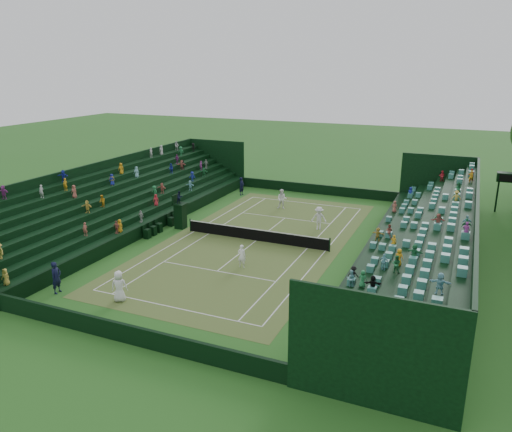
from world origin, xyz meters
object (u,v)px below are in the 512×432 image
object	(u,v)px
player_near_west	(119,286)
player_far_west	(282,199)
player_near_east	(242,256)
tennis_net	(256,234)
umpire_chair	(180,212)
player_far_east	(319,218)

from	to	relation	value
player_near_west	player_far_west	size ratio (longest dim) A/B	0.98
player_near_east	tennis_net	bearing A→B (deg)	-75.02
tennis_net	umpire_chair	world-z (taller)	umpire_chair
tennis_net	player_near_west	distance (m)	12.78
player_near_east	player_far_west	xyz separation A→B (m)	(-2.52, 14.30, 0.13)
umpire_chair	player_far_west	bearing A→B (deg)	56.99
umpire_chair	player_near_west	xyz separation A→B (m)	(3.88, -12.83, -0.42)
umpire_chair	player_far_west	world-z (taller)	umpire_chair
player_far_east	player_near_west	bearing A→B (deg)	-120.40
player_far_west	player_far_east	xyz separation A→B (m)	(4.92, -4.56, 0.02)
tennis_net	umpire_chair	bearing A→B (deg)	176.39
player_far_west	player_near_west	bearing A→B (deg)	-102.97
tennis_net	player_far_west	world-z (taller)	player_far_west
player_near_west	player_near_east	distance (m)	8.43
tennis_net	umpire_chair	xyz separation A→B (m)	(-6.98, 0.44, 0.81)
tennis_net	player_far_east	size ratio (longest dim) A/B	6.06
tennis_net	player_far_east	world-z (taller)	player_far_east
umpire_chair	player_near_east	xyz separation A→B (m)	(8.18, -5.58, -0.54)
tennis_net	player_near_east	world-z (taller)	player_near_east
player_near_east	player_far_east	bearing A→B (deg)	-102.00
umpire_chair	player_far_east	distance (m)	11.38
player_far_east	player_near_east	bearing A→B (deg)	-112.72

